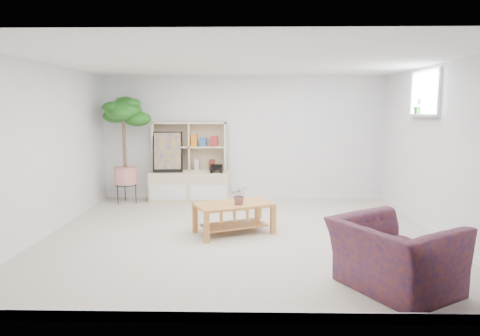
{
  "coord_description": "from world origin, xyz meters",
  "views": [
    {
      "loc": [
        0.11,
        -5.86,
        1.8
      ],
      "look_at": [
        -0.02,
        0.45,
        0.9
      ],
      "focal_mm": 32.0,
      "sensor_mm": 36.0,
      "label": 1
    }
  ],
  "objects_px": {
    "storage_unit": "(189,162)",
    "floor_tree": "(125,150)",
    "armchair": "(395,251)",
    "coffee_table": "(234,218)"
  },
  "relations": [
    {
      "from": "storage_unit",
      "to": "floor_tree",
      "type": "relative_size",
      "value": 0.76
    },
    {
      "from": "floor_tree",
      "to": "armchair",
      "type": "bearing_deg",
      "value": -45.46
    },
    {
      "from": "coffee_table",
      "to": "floor_tree",
      "type": "bearing_deg",
      "value": 113.07
    },
    {
      "from": "coffee_table",
      "to": "armchair",
      "type": "xyz_separation_m",
      "value": [
        1.65,
        -1.9,
        0.18
      ]
    },
    {
      "from": "coffee_table",
      "to": "floor_tree",
      "type": "distance_m",
      "value": 2.95
    },
    {
      "from": "storage_unit",
      "to": "floor_tree",
      "type": "bearing_deg",
      "value": -168.95
    },
    {
      "from": "storage_unit",
      "to": "armchair",
      "type": "height_order",
      "value": "storage_unit"
    },
    {
      "from": "storage_unit",
      "to": "armchair",
      "type": "xyz_separation_m",
      "value": [
        2.58,
        -4.04,
        -0.36
      ]
    },
    {
      "from": "coffee_table",
      "to": "floor_tree",
      "type": "xyz_separation_m",
      "value": [
        -2.1,
        1.91,
        0.78
      ]
    },
    {
      "from": "floor_tree",
      "to": "armchair",
      "type": "height_order",
      "value": "floor_tree"
    }
  ]
}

